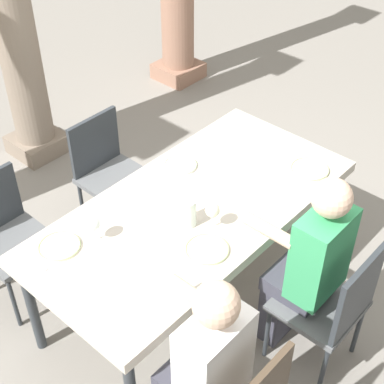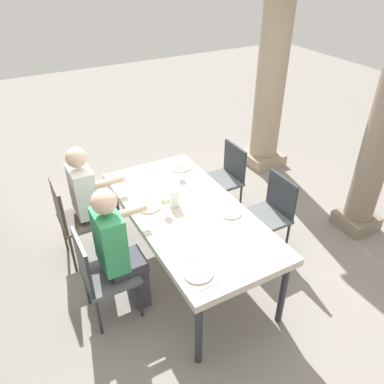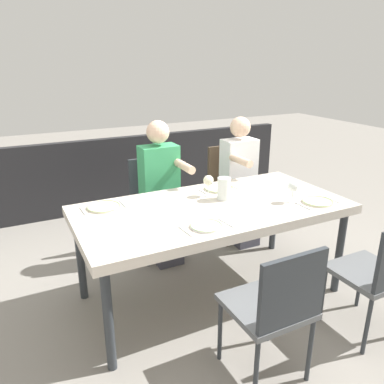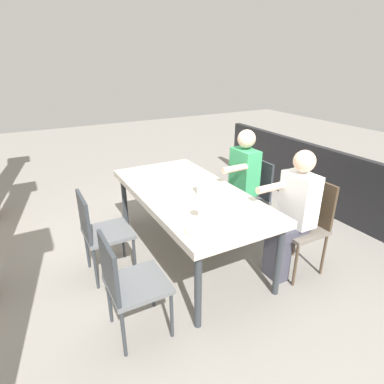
{
  "view_description": "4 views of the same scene",
  "coord_description": "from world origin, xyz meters",
  "px_view_note": "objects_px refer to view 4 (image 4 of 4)",
  "views": [
    {
      "loc": [
        -1.92,
        -1.71,
        3.0
      ],
      "look_at": [
        -0.0,
        0.01,
        0.87
      ],
      "focal_mm": 54.31,
      "sensor_mm": 36.0,
      "label": 1
    },
    {
      "loc": [
        2.53,
        -1.35,
        2.86
      ],
      "look_at": [
        -0.08,
        0.08,
        0.91
      ],
      "focal_mm": 35.63,
      "sensor_mm": 36.0,
      "label": 2
    },
    {
      "loc": [
        1.33,
        2.3,
        1.82
      ],
      "look_at": [
        0.14,
        -0.07,
        0.88
      ],
      "focal_mm": 35.61,
      "sensor_mm": 36.0,
      "label": 3
    },
    {
      "loc": [
        -2.68,
        1.41,
        2.04
      ],
      "look_at": [
        -0.08,
        0.0,
        0.8
      ],
      "focal_mm": 30.02,
      "sensor_mm": 36.0,
      "label": 4
    }
  ],
  "objects_px": {
    "chair_mid_south": "(251,193)",
    "wine_glass_0": "(199,206)",
    "chair_mid_north": "(99,229)",
    "plate_3": "(183,166)",
    "chair_west_south": "(306,220)",
    "diner_man_white": "(292,212)",
    "diner_woman_green": "(239,182)",
    "chair_west_north": "(127,281)",
    "plate_0": "(198,229)",
    "water_pitcher": "(202,187)",
    "wine_glass_1": "(209,179)",
    "plate_2": "(151,189)",
    "plate_1": "(226,193)",
    "dining_table": "(189,197)"
  },
  "relations": [
    {
      "from": "chair_mid_south",
      "to": "wine_glass_0",
      "type": "height_order",
      "value": "wine_glass_0"
    },
    {
      "from": "chair_mid_north",
      "to": "plate_3",
      "type": "relative_size",
      "value": 3.69
    },
    {
      "from": "chair_west_south",
      "to": "diner_man_white",
      "type": "xyz_separation_m",
      "value": [
        0.0,
        0.2,
        0.13
      ]
    },
    {
      "from": "diner_woman_green",
      "to": "chair_west_south",
      "type": "bearing_deg",
      "value": -167.37
    },
    {
      "from": "chair_west_north",
      "to": "plate_0",
      "type": "distance_m",
      "value": 0.66
    },
    {
      "from": "diner_woman_green",
      "to": "wine_glass_0",
      "type": "xyz_separation_m",
      "value": [
        -0.69,
        0.94,
        0.2
      ]
    },
    {
      "from": "water_pitcher",
      "to": "wine_glass_1",
      "type": "bearing_deg",
      "value": -60.49
    },
    {
      "from": "chair_west_north",
      "to": "chair_mid_north",
      "type": "relative_size",
      "value": 0.98
    },
    {
      "from": "chair_west_north",
      "to": "diner_man_white",
      "type": "relative_size",
      "value": 0.68
    },
    {
      "from": "chair_mid_south",
      "to": "plate_2",
      "type": "bearing_deg",
      "value": 84.61
    },
    {
      "from": "chair_west_north",
      "to": "chair_mid_south",
      "type": "height_order",
      "value": "chair_mid_south"
    },
    {
      "from": "plate_3",
      "to": "diner_woman_green",
      "type": "bearing_deg",
      "value": -147.26
    },
    {
      "from": "plate_0",
      "to": "plate_3",
      "type": "relative_size",
      "value": 0.95
    },
    {
      "from": "wine_glass_0",
      "to": "plate_1",
      "type": "xyz_separation_m",
      "value": [
        0.35,
        -0.51,
        -0.11
      ]
    },
    {
      "from": "chair_mid_south",
      "to": "chair_west_south",
      "type": "bearing_deg",
      "value": 179.96
    },
    {
      "from": "chair_west_south",
      "to": "chair_mid_north",
      "type": "relative_size",
      "value": 1.07
    },
    {
      "from": "diner_woman_green",
      "to": "wine_glass_1",
      "type": "relative_size",
      "value": 7.62
    },
    {
      "from": "plate_1",
      "to": "diner_man_white",
      "type": "bearing_deg",
      "value": -140.8
    },
    {
      "from": "dining_table",
      "to": "plate_1",
      "type": "relative_size",
      "value": 8.56
    },
    {
      "from": "wine_glass_0",
      "to": "water_pitcher",
      "type": "bearing_deg",
      "value": -33.18
    },
    {
      "from": "diner_man_white",
      "to": "chair_west_south",
      "type": "bearing_deg",
      "value": -90.87
    },
    {
      "from": "water_pitcher",
      "to": "chair_mid_north",
      "type": "bearing_deg",
      "value": 75.61
    },
    {
      "from": "diner_woman_green",
      "to": "plate_2",
      "type": "distance_m",
      "value": 1.05
    },
    {
      "from": "plate_0",
      "to": "chair_mid_north",
      "type": "bearing_deg",
      "value": 35.19
    },
    {
      "from": "chair_west_south",
      "to": "plate_0",
      "type": "bearing_deg",
      "value": 90.01
    },
    {
      "from": "dining_table",
      "to": "water_pitcher",
      "type": "bearing_deg",
      "value": -151.43
    },
    {
      "from": "diner_man_white",
      "to": "water_pitcher",
      "type": "distance_m",
      "value": 0.89
    },
    {
      "from": "diner_woman_green",
      "to": "chair_west_north",
      "type": "bearing_deg",
      "value": 117.49
    },
    {
      "from": "chair_mid_north",
      "to": "plate_1",
      "type": "height_order",
      "value": "chair_mid_north"
    },
    {
      "from": "plate_3",
      "to": "dining_table",
      "type": "bearing_deg",
      "value": 156.79
    },
    {
      "from": "wine_glass_1",
      "to": "plate_3",
      "type": "relative_size",
      "value": 0.71
    },
    {
      "from": "chair_mid_north",
      "to": "wine_glass_1",
      "type": "height_order",
      "value": "wine_glass_1"
    },
    {
      "from": "diner_man_white",
      "to": "chair_mid_south",
      "type": "bearing_deg",
      "value": -13.22
    },
    {
      "from": "wine_glass_0",
      "to": "plate_0",
      "type": "bearing_deg",
      "value": 148.79
    },
    {
      "from": "chair_west_north",
      "to": "diner_man_white",
      "type": "xyz_separation_m",
      "value": [
        0.0,
        -1.63,
        0.18
      ]
    },
    {
      "from": "diner_man_white",
      "to": "plate_1",
      "type": "xyz_separation_m",
      "value": [
        0.51,
        0.42,
        0.1
      ]
    },
    {
      "from": "plate_2",
      "to": "wine_glass_1",
      "type": "bearing_deg",
      "value": -120.1
    },
    {
      "from": "chair_mid_north",
      "to": "plate_0",
      "type": "distance_m",
      "value": 1.08
    },
    {
      "from": "chair_west_north",
      "to": "chair_mid_south",
      "type": "distance_m",
      "value": 2.02
    },
    {
      "from": "wine_glass_0",
      "to": "plate_3",
      "type": "bearing_deg",
      "value": -21.78
    },
    {
      "from": "wine_glass_0",
      "to": "plate_1",
      "type": "relative_size",
      "value": 0.71
    },
    {
      "from": "wine_glass_1",
      "to": "plate_0",
      "type": "bearing_deg",
      "value": 142.84
    },
    {
      "from": "chair_west_south",
      "to": "wine_glass_0",
      "type": "relative_size",
      "value": 5.71
    },
    {
      "from": "wine_glass_1",
      "to": "plate_1",
      "type": "bearing_deg",
      "value": -147.57
    },
    {
      "from": "dining_table",
      "to": "chair_mid_north",
      "type": "bearing_deg",
      "value": 82.94
    },
    {
      "from": "plate_0",
      "to": "plate_2",
      "type": "xyz_separation_m",
      "value": [
        0.97,
        0.01,
        0.0
      ]
    },
    {
      "from": "chair_mid_north",
      "to": "plate_1",
      "type": "xyz_separation_m",
      "value": [
        -0.34,
        -1.21,
        0.26
      ]
    },
    {
      "from": "chair_west_south",
      "to": "wine_glass_0",
      "type": "distance_m",
      "value": 1.19
    },
    {
      "from": "chair_mid_north",
      "to": "plate_2",
      "type": "distance_m",
      "value": 0.66
    },
    {
      "from": "chair_west_south",
      "to": "wine_glass_1",
      "type": "relative_size",
      "value": 5.56
    }
  ]
}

